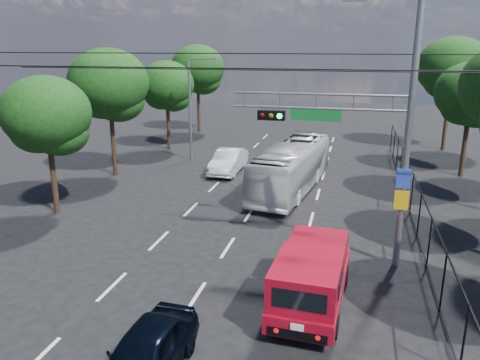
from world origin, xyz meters
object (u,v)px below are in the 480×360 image
(red_pickup, at_px, (312,275))
(white_van, at_px, (228,161))
(navy_hatchback, at_px, (146,354))
(signal_mast, at_px, (372,125))
(white_bus, at_px, (292,167))

(red_pickup, relative_size, white_van, 1.21)
(red_pickup, distance_m, navy_hatchback, 5.63)
(signal_mast, distance_m, red_pickup, 5.74)
(navy_hatchback, xyz_separation_m, white_van, (-3.10, 19.22, 0.07))
(signal_mast, distance_m, white_van, 14.77)
(signal_mast, bearing_deg, red_pickup, -113.94)
(signal_mast, relative_size, white_bus, 0.98)
(white_bus, bearing_deg, signal_mast, -57.84)
(red_pickup, bearing_deg, white_bus, 100.60)
(signal_mast, relative_size, white_van, 2.12)
(white_van, bearing_deg, red_pickup, -65.35)
(red_pickup, xyz_separation_m, white_van, (-6.72, 14.93, -0.32))
(red_pickup, xyz_separation_m, white_bus, (-2.26, 12.06, 0.30))
(white_bus, bearing_deg, red_pickup, -71.64)
(red_pickup, bearing_deg, signal_mast, 66.06)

